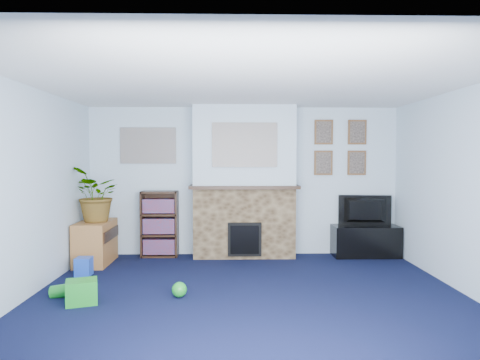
{
  "coord_description": "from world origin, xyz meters",
  "views": [
    {
      "loc": [
        -0.21,
        -4.72,
        1.59
      ],
      "look_at": [
        -0.09,
        0.81,
        1.29
      ],
      "focal_mm": 32.0,
      "sensor_mm": 36.0,
      "label": 1
    }
  ],
  "objects_px": {
    "sideboard": "(95,240)",
    "television": "(366,211)",
    "tv_stand": "(365,242)",
    "bookshelf": "(160,225)"
  },
  "relations": [
    {
      "from": "sideboard",
      "to": "television",
      "type": "bearing_deg",
      "value": 5.35
    },
    {
      "from": "tv_stand",
      "to": "bookshelf",
      "type": "distance_m",
      "value": 3.32
    },
    {
      "from": "television",
      "to": "sideboard",
      "type": "relative_size",
      "value": 1.03
    },
    {
      "from": "sideboard",
      "to": "tv_stand",
      "type": "bearing_deg",
      "value": 5.08
    },
    {
      "from": "tv_stand",
      "to": "television",
      "type": "bearing_deg",
      "value": 90.0
    },
    {
      "from": "sideboard",
      "to": "bookshelf",
      "type": "bearing_deg",
      "value": 26.85
    },
    {
      "from": "television",
      "to": "sideboard",
      "type": "bearing_deg",
      "value": 12.77
    },
    {
      "from": "tv_stand",
      "to": "bookshelf",
      "type": "xyz_separation_m",
      "value": [
        -3.3,
        0.08,
        0.28
      ]
    },
    {
      "from": "tv_stand",
      "to": "bookshelf",
      "type": "height_order",
      "value": "bookshelf"
    },
    {
      "from": "tv_stand",
      "to": "sideboard",
      "type": "distance_m",
      "value": 4.21
    }
  ]
}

